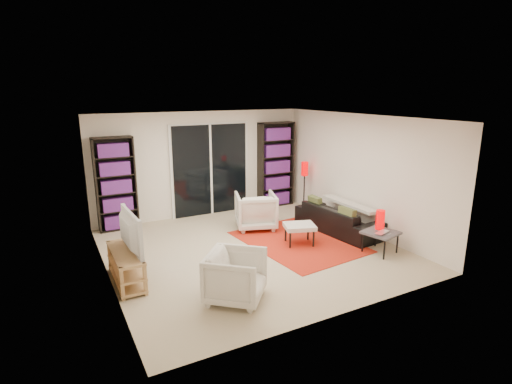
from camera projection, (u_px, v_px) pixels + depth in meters
floor at (252, 249)px, 7.37m from camera, size 5.00×5.00×0.00m
wall_back at (202, 164)px, 9.21m from camera, size 5.00×0.02×2.40m
wall_front at (345, 228)px, 4.94m from camera, size 5.00×0.02×2.40m
wall_left at (103, 205)px, 5.93m from camera, size 0.02×5.00×2.40m
wall_right at (359, 173)px, 8.21m from camera, size 0.02×5.00×2.40m
ceiling at (251, 118)px, 6.78m from camera, size 5.00×5.00×0.02m
sliding_door at (211, 170)px, 9.31m from camera, size 1.92×0.08×2.16m
bookshelf_left at (116, 184)px, 8.23m from camera, size 0.80×0.30×1.95m
bookshelf_right at (276, 165)px, 9.97m from camera, size 0.90×0.30×2.10m
tv_stand at (126, 266)px, 6.07m from camera, size 0.38×1.18×0.50m
tv at (125, 232)px, 5.94m from camera, size 0.18×1.06×0.61m
rug at (298, 242)px, 7.74m from camera, size 2.00×2.56×0.01m
sofa at (338, 219)px, 8.24m from camera, size 0.95×1.97×0.56m
armchair_back at (256, 211)px, 8.44m from camera, size 1.04×1.06×0.76m
armchair_front at (236, 276)px, 5.53m from camera, size 1.08×1.08×0.70m
ottoman at (300, 227)px, 7.54m from camera, size 0.68×0.62×0.40m
side_table at (381, 234)px, 7.15m from camera, size 0.66×0.66×0.40m
laptop at (385, 233)px, 7.02m from camera, size 0.38×0.30×0.03m
table_lamp at (380, 220)px, 7.23m from camera, size 0.16×0.16×0.35m
floor_lamp at (305, 175)px, 9.54m from camera, size 0.18×0.18×1.20m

